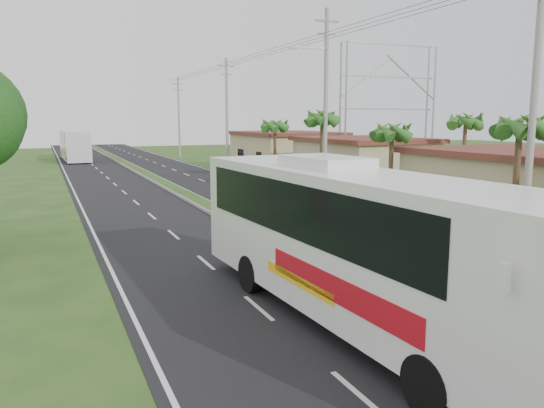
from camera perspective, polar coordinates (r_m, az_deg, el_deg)
name	(u,v)px	position (r m, az deg, el deg)	size (l,w,h in m)	color
ground	(368,292)	(16.11, 10.32, -9.30)	(180.00, 180.00, 0.00)	#274619
road_asphalt	(192,199)	(34.14, -8.61, 0.51)	(14.00, 160.00, 0.02)	black
median_strip	(192,198)	(34.13, -8.61, 0.67)	(1.20, 160.00, 0.18)	gray
lane_edge_left	(81,206)	(33.10, -19.88, -0.22)	(0.12, 160.00, 0.01)	silver
lane_edge_right	(287,194)	(36.41, 1.63, 1.13)	(0.12, 160.00, 0.01)	silver
shop_near	(540,186)	(29.48, 26.84, 1.75)	(8.60, 12.60, 3.52)	tan
shop_mid	(362,161)	(41.49, 9.66, 4.56)	(7.60, 10.60, 3.67)	tan
shop_far	(286,151)	(53.74, 1.47, 5.77)	(8.60, 11.60, 3.82)	tan
palm_verge_a	(520,127)	(23.55, 25.11, 7.51)	(2.40, 2.40, 5.45)	#473321
palm_verge_b	(392,132)	(30.53, 12.78, 7.58)	(2.40, 2.40, 5.05)	#473321
palm_verge_c	(322,118)	(36.12, 5.41, 9.18)	(2.40, 2.40, 5.85)	#473321
palm_verge_d	(275,125)	(44.42, 0.31, 8.46)	(2.40, 2.40, 5.25)	#473321
palm_behind_shop	(466,121)	(38.02, 20.11, 8.38)	(2.40, 2.40, 5.65)	#473321
utility_pole_a	(534,102)	(22.53, 26.34, 9.77)	(1.60, 0.28, 11.00)	gray
utility_pole_b	(325,100)	(35.11, 5.76, 11.03)	(3.20, 0.28, 12.00)	gray
utility_pole_c	(227,113)	(53.47, -4.87, 9.74)	(1.60, 0.28, 11.00)	gray
utility_pole_d	(179,116)	(72.70, -9.97, 9.26)	(1.60, 0.28, 10.50)	gray
billboard_lattice	(388,100)	(52.52, 12.42, 10.83)	(10.18, 1.18, 12.07)	gray
coach_bus_main	(351,235)	(13.07, 8.48, -3.32)	(3.34, 12.81, 4.10)	white
coach_bus_far	(75,144)	(69.92, -20.47, 6.08)	(2.99, 12.53, 3.63)	silver
motorcyclist	(303,238)	(18.93, 3.37, -3.68)	(2.04, 1.20, 2.41)	black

